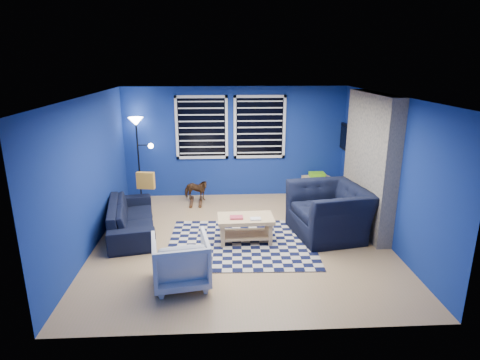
{
  "coord_description": "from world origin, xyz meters",
  "views": [
    {
      "loc": [
        -0.38,
        -6.46,
        3.04
      ],
      "look_at": [
        -0.01,
        0.3,
        1.01
      ],
      "focal_mm": 30.0,
      "sensor_mm": 36.0,
      "label": 1
    }
  ],
  "objects_px": {
    "armchair_big": "(329,211)",
    "cabinet": "(316,186)",
    "sofa": "(131,217)",
    "tv": "(348,139)",
    "coffee_table": "(245,224)",
    "armchair_bent": "(181,261)",
    "rocking_horse": "(196,190)",
    "floor_lamp": "(138,133)"
  },
  "relations": [
    {
      "from": "armchair_big",
      "to": "cabinet",
      "type": "relative_size",
      "value": 2.03
    },
    {
      "from": "cabinet",
      "to": "armchair_big",
      "type": "bearing_deg",
      "value": -114.73
    },
    {
      "from": "sofa",
      "to": "cabinet",
      "type": "distance_m",
      "value": 4.26
    },
    {
      "from": "tv",
      "to": "coffee_table",
      "type": "distance_m",
      "value": 3.33
    },
    {
      "from": "armchair_bent",
      "to": "coffee_table",
      "type": "xyz_separation_m",
      "value": [
        1.0,
        1.34,
        -0.03
      ]
    },
    {
      "from": "rocking_horse",
      "to": "cabinet",
      "type": "height_order",
      "value": "cabinet"
    },
    {
      "from": "tv",
      "to": "armchair_big",
      "type": "relative_size",
      "value": 0.73
    },
    {
      "from": "armchair_big",
      "to": "rocking_horse",
      "type": "bearing_deg",
      "value": -136.06
    },
    {
      "from": "armchair_big",
      "to": "rocking_horse",
      "type": "xyz_separation_m",
      "value": [
        -2.49,
        1.77,
        -0.13
      ]
    },
    {
      "from": "armchair_bent",
      "to": "floor_lamp",
      "type": "height_order",
      "value": "floor_lamp"
    },
    {
      "from": "tv",
      "to": "sofa",
      "type": "xyz_separation_m",
      "value": [
        -4.44,
        -1.55,
        -1.11
      ]
    },
    {
      "from": "coffee_table",
      "to": "floor_lamp",
      "type": "distance_m",
      "value": 3.4
    },
    {
      "from": "coffee_table",
      "to": "cabinet",
      "type": "xyz_separation_m",
      "value": [
        1.8,
        2.31,
        -0.07
      ]
    },
    {
      "from": "armchair_big",
      "to": "floor_lamp",
      "type": "bearing_deg",
      "value": -129.87
    },
    {
      "from": "armchair_bent",
      "to": "coffee_table",
      "type": "bearing_deg",
      "value": -136.24
    },
    {
      "from": "cabinet",
      "to": "coffee_table",
      "type": "bearing_deg",
      "value": -145.16
    },
    {
      "from": "rocking_horse",
      "to": "cabinet",
      "type": "bearing_deg",
      "value": -64.98
    },
    {
      "from": "armchair_big",
      "to": "armchair_bent",
      "type": "height_order",
      "value": "armchair_big"
    },
    {
      "from": "floor_lamp",
      "to": "coffee_table",
      "type": "bearing_deg",
      "value": -46.47
    },
    {
      "from": "armchair_big",
      "to": "armchair_bent",
      "type": "bearing_deg",
      "value": -68.86
    },
    {
      "from": "rocking_horse",
      "to": "coffee_table",
      "type": "xyz_separation_m",
      "value": [
        0.96,
        -2.0,
        0.02
      ]
    },
    {
      "from": "cabinet",
      "to": "floor_lamp",
      "type": "distance_m",
      "value": 4.19
    },
    {
      "from": "tv",
      "to": "rocking_horse",
      "type": "height_order",
      "value": "tv"
    },
    {
      "from": "coffee_table",
      "to": "armchair_bent",
      "type": "bearing_deg",
      "value": -126.7
    },
    {
      "from": "sofa",
      "to": "cabinet",
      "type": "bearing_deg",
      "value": -76.24
    },
    {
      "from": "tv",
      "to": "floor_lamp",
      "type": "relative_size",
      "value": 0.54
    },
    {
      "from": "rocking_horse",
      "to": "cabinet",
      "type": "relative_size",
      "value": 0.85
    },
    {
      "from": "cabinet",
      "to": "sofa",
      "type": "bearing_deg",
      "value": -172.25
    },
    {
      "from": "tv",
      "to": "cabinet",
      "type": "distance_m",
      "value": 1.31
    },
    {
      "from": "sofa",
      "to": "floor_lamp",
      "type": "relative_size",
      "value": 1.06
    },
    {
      "from": "sofa",
      "to": "armchair_big",
      "type": "height_order",
      "value": "armchair_big"
    },
    {
      "from": "tv",
      "to": "cabinet",
      "type": "relative_size",
      "value": 1.48
    },
    {
      "from": "rocking_horse",
      "to": "coffee_table",
      "type": "distance_m",
      "value": 2.22
    },
    {
      "from": "armchair_big",
      "to": "rocking_horse",
      "type": "relative_size",
      "value": 2.4
    },
    {
      "from": "armchair_bent",
      "to": "coffee_table",
      "type": "relative_size",
      "value": 0.81
    },
    {
      "from": "armchair_bent",
      "to": "cabinet",
      "type": "relative_size",
      "value": 1.17
    },
    {
      "from": "tv",
      "to": "sofa",
      "type": "height_order",
      "value": "tv"
    },
    {
      "from": "tv",
      "to": "sofa",
      "type": "distance_m",
      "value": 4.83
    },
    {
      "from": "armchair_big",
      "to": "floor_lamp",
      "type": "xyz_separation_m",
      "value": [
        -3.72,
        2.09,
        1.08
      ]
    },
    {
      "from": "rocking_horse",
      "to": "cabinet",
      "type": "xyz_separation_m",
      "value": [
        2.76,
        0.32,
        -0.06
      ]
    },
    {
      "from": "cabinet",
      "to": "floor_lamp",
      "type": "relative_size",
      "value": 0.36
    },
    {
      "from": "coffee_table",
      "to": "floor_lamp",
      "type": "xyz_separation_m",
      "value": [
        -2.19,
        2.31,
        1.2
      ]
    }
  ]
}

